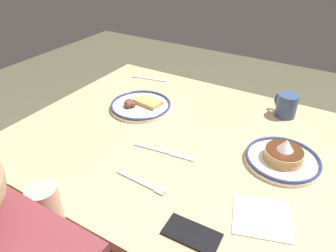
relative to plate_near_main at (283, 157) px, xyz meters
name	(u,v)px	position (x,y,z in m)	size (l,w,h in m)	color
dining_table	(176,151)	(0.38, 0.04, -0.10)	(1.19, 0.97, 0.75)	tan
plate_near_main	(283,157)	(0.00, 0.00, 0.00)	(0.24, 0.24, 0.09)	white
plate_center_pancakes	(140,105)	(0.61, -0.06, -0.01)	(0.26, 0.26, 0.05)	silver
coffee_mug	(286,105)	(0.07, -0.32, 0.03)	(0.10, 0.09, 0.10)	#334772
cell_phone	(192,234)	(0.13, 0.41, -0.02)	(0.14, 0.07, 0.01)	black
paper_napkin	(261,217)	(-0.01, 0.26, -0.02)	(0.15, 0.14, 0.00)	white
fork_near	(141,182)	(0.35, 0.32, -0.02)	(0.18, 0.03, 0.01)	silver
fork_far	(149,79)	(0.75, -0.33, -0.02)	(0.20, 0.05, 0.01)	silver
butter_knife	(164,151)	(0.36, 0.15, -0.02)	(0.23, 0.05, 0.01)	silver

